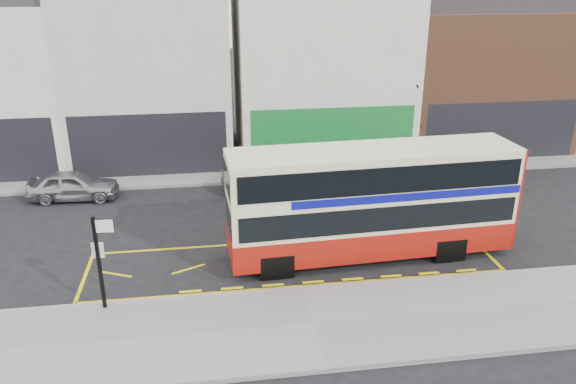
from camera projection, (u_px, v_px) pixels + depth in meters
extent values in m
plane|color=black|center=(300.00, 285.00, 18.11)|extent=(120.00, 120.00, 0.00)
cube|color=gray|center=(314.00, 325.00, 15.97)|extent=(40.00, 4.00, 0.15)
cube|color=gray|center=(302.00, 289.00, 17.74)|extent=(40.00, 0.15, 0.15)
cube|color=gray|center=(264.00, 171.00, 28.20)|extent=(50.00, 3.00, 0.15)
cube|color=silver|center=(151.00, 72.00, 29.51)|extent=(8.00, 8.00, 9.00)
cube|color=black|center=(150.00, 147.00, 26.92)|extent=(7.36, 0.06, 3.20)
cube|color=black|center=(150.00, 150.00, 27.01)|extent=(5.60, 0.04, 2.00)
cube|color=white|center=(319.00, 72.00, 30.82)|extent=(9.00, 8.00, 8.50)
cube|color=#15762B|center=(333.00, 139.00, 28.13)|extent=(8.28, 0.06, 3.20)
cube|color=black|center=(333.00, 143.00, 28.23)|extent=(6.30, 0.04, 2.00)
cube|color=brown|center=(472.00, 77.00, 32.22)|extent=(9.00, 8.00, 7.50)
cube|color=black|center=(501.00, 132.00, 29.35)|extent=(8.28, 0.06, 3.20)
cube|color=black|center=(500.00, 136.00, 29.44)|extent=(6.30, 0.04, 2.00)
cube|color=beige|center=(372.00, 200.00, 19.30)|extent=(9.96, 2.72, 3.63)
cube|color=maroon|center=(369.00, 234.00, 19.79)|extent=(10.01, 2.76, 0.99)
cube|color=maroon|center=(502.00, 189.00, 20.19)|extent=(0.17, 2.28, 3.63)
cube|color=black|center=(371.00, 206.00, 19.39)|extent=(9.57, 2.76, 0.85)
cube|color=black|center=(373.00, 169.00, 18.90)|extent=(9.57, 2.76, 0.90)
cube|color=#0C0D85|center=(397.00, 185.00, 19.29)|extent=(8.00, 2.68, 0.27)
cube|color=black|center=(230.00, 224.00, 18.59)|extent=(0.16, 2.06, 1.43)
cube|color=black|center=(228.00, 179.00, 18.01)|extent=(0.16, 2.06, 0.90)
cube|color=black|center=(229.00, 200.00, 18.28)|extent=(0.13, 1.57, 0.31)
cube|color=beige|center=(374.00, 150.00, 18.65)|extent=(9.96, 2.63, 0.11)
cylinder|color=black|center=(277.00, 266.00, 18.38)|extent=(0.91, 0.29, 0.90)
cylinder|color=black|center=(267.00, 239.00, 20.21)|extent=(0.91, 0.29, 0.90)
cylinder|color=black|center=(450.00, 249.00, 19.48)|extent=(0.91, 0.29, 0.90)
cylinder|color=black|center=(426.00, 226.00, 21.30)|extent=(0.91, 0.29, 0.90)
cube|color=black|center=(99.00, 263.00, 16.15)|extent=(0.10, 0.10, 2.94)
cube|color=white|center=(105.00, 226.00, 15.74)|extent=(0.53, 0.07, 0.43)
cube|color=white|center=(98.00, 250.00, 16.06)|extent=(0.34, 0.05, 0.49)
imported|color=#98999C|center=(73.00, 185.00, 24.73)|extent=(3.93, 1.75, 1.32)
imported|color=#3C3D43|center=(269.00, 174.00, 25.95)|extent=(4.42, 2.52, 1.38)
imported|color=silver|center=(469.00, 163.00, 27.35)|extent=(5.07, 2.07, 1.47)
cylinder|color=#311D16|center=(410.00, 142.00, 29.73)|extent=(0.24, 0.24, 1.99)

